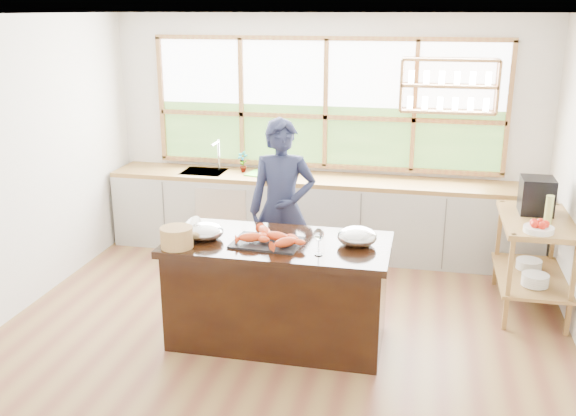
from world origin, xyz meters
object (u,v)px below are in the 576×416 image
(island, at_px, (278,291))
(cook, at_px, (282,210))
(wicker_basket, at_px, (177,237))
(espresso_machine, at_px, (537,196))

(island, xyz_separation_m, cook, (-0.17, 0.92, 0.43))
(cook, relative_size, wicker_basket, 6.72)
(espresso_machine, relative_size, wicker_basket, 1.29)
(island, bearing_deg, cook, 100.60)
(island, bearing_deg, wicker_basket, -158.35)
(cook, bearing_deg, island, -88.61)
(island, bearing_deg, espresso_machine, 30.16)
(island, relative_size, wicker_basket, 7.04)
(cook, bearing_deg, wicker_basket, -125.16)
(cook, relative_size, espresso_machine, 5.23)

